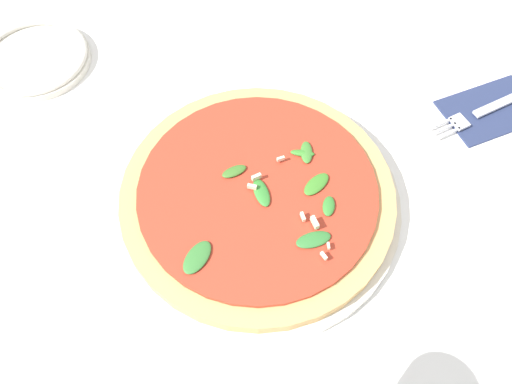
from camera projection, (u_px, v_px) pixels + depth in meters
ground_plane at (250, 194)px, 0.63m from camera, size 6.00×6.00×0.00m
pizza_arugula_main at (256, 198)px, 0.61m from camera, size 0.35×0.35×0.05m
napkin at (491, 109)px, 0.70m from camera, size 0.15×0.11×0.01m
fork at (489, 109)px, 0.69m from camera, size 0.19×0.04×0.00m
side_plate_white at (35, 59)px, 0.74m from camera, size 0.16×0.16×0.02m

